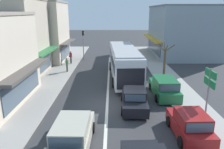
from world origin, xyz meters
name	(u,v)px	position (x,y,z in m)	size (l,w,h in m)	color
ground_plane	(106,106)	(0.00, 0.00, 0.00)	(140.00, 140.00, 0.00)	#353538
lane_centre_line	(107,88)	(0.00, 4.00, 0.00)	(0.20, 28.00, 0.01)	silver
sidewalk_left	(41,81)	(-6.80, 6.00, 0.07)	(5.20, 44.00, 0.14)	#A39E96
kerb_right	(169,81)	(6.20, 6.00, 0.06)	(2.80, 44.00, 0.12)	#A39E96
shopfront_mid_block	(11,38)	(-10.18, 8.08, 4.09)	(7.17, 7.08, 8.19)	#B2A38E
shopfront_far_end	(35,32)	(-10.18, 15.53, 4.07)	(9.05, 7.12, 8.15)	beige
building_right_far	(181,31)	(11.48, 20.08, 3.86)	(9.74, 12.56, 7.72)	#84939E
city_bus	(123,61)	(1.61, 7.19, 1.88)	(3.11, 10.96, 3.23)	silver
sedan_behind_bus_near	(134,99)	(1.98, -0.30, 0.66)	(2.02, 4.27, 1.47)	black
wagon_behind_bus_mid	(72,134)	(-1.65, -5.13, 0.75)	(2.01, 4.53, 1.58)	#B7B29E
parked_hatchback_kerb_front	(189,125)	(4.71, -4.12, 0.71)	(1.91, 3.75, 1.54)	maroon
parked_wagon_kerb_second	(164,87)	(4.71, 2.04, 0.75)	(1.98, 4.52, 1.58)	#1E6638
traffic_light_downstreet	(82,40)	(-3.78, 16.49, 2.85)	(0.33, 0.24, 4.20)	gray
directional_road_sign	(209,83)	(6.14, -2.75, 2.70)	(0.10, 1.40, 3.60)	gray
street_tree_right	(164,61)	(5.87, 7.22, 1.82)	(1.93, 1.55, 3.69)	brown
pedestrian_with_handbag_near	(70,56)	(-5.11, 13.43, 1.07)	(0.51, 0.60, 1.63)	#4C4742
pedestrian_browsing_midblock	(66,64)	(-4.80, 9.29, 1.07)	(0.35, 0.53, 1.63)	#333338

